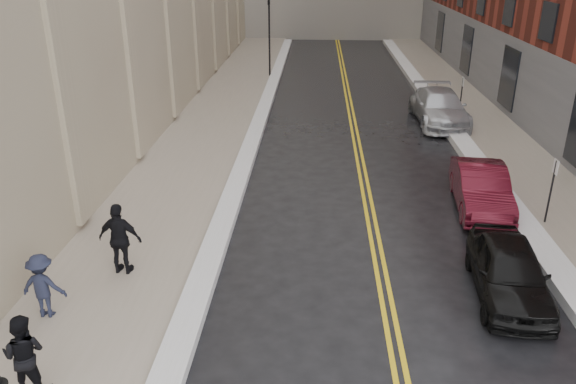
# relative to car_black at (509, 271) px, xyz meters

# --- Properties ---
(sidewalk_left) EXTENTS (4.00, 64.00, 0.15)m
(sidewalk_left) POSITION_rel_car_black_xyz_m (-10.01, 11.97, -0.63)
(sidewalk_left) COLOR gray
(sidewalk_left) RESTS_ON ground
(sidewalk_right) EXTENTS (3.00, 64.00, 0.15)m
(sidewalk_right) POSITION_rel_car_black_xyz_m (3.49, 11.97, -0.63)
(sidewalk_right) COLOR gray
(sidewalk_right) RESTS_ON ground
(lane_stripe_a) EXTENTS (0.12, 64.00, 0.01)m
(lane_stripe_a) POSITION_rel_car_black_xyz_m (-3.13, 11.97, -0.70)
(lane_stripe_a) COLOR gold
(lane_stripe_a) RESTS_ON ground
(lane_stripe_b) EXTENTS (0.12, 64.00, 0.01)m
(lane_stripe_b) POSITION_rel_car_black_xyz_m (-2.89, 11.97, -0.70)
(lane_stripe_b) COLOR gold
(lane_stripe_b) RESTS_ON ground
(snow_ridge_left) EXTENTS (0.70, 60.80, 0.26)m
(snow_ridge_left) POSITION_rel_car_black_xyz_m (-7.71, 11.97, -0.57)
(snow_ridge_left) COLOR silver
(snow_ridge_left) RESTS_ON ground
(snow_ridge_right) EXTENTS (0.85, 60.80, 0.30)m
(snow_ridge_right) POSITION_rel_car_black_xyz_m (1.64, 11.97, -0.55)
(snow_ridge_right) COLOR silver
(snow_ridge_right) RESTS_ON ground
(traffic_signal) EXTENTS (0.18, 0.15, 5.20)m
(traffic_signal) POSITION_rel_car_black_xyz_m (-8.11, 25.97, 2.38)
(traffic_signal) COLOR black
(traffic_signal) RESTS_ON ground
(parking_sign_near) EXTENTS (0.06, 0.35, 2.23)m
(parking_sign_near) POSITION_rel_car_black_xyz_m (2.39, 3.97, 0.65)
(parking_sign_near) COLOR black
(parking_sign_near) RESTS_ON ground
(parking_sign_far) EXTENTS (0.06, 0.35, 2.23)m
(parking_sign_far) POSITION_rel_car_black_xyz_m (2.39, 15.97, 0.65)
(parking_sign_far) COLOR black
(parking_sign_far) RESTS_ON ground
(car_black) EXTENTS (2.03, 4.25, 1.40)m
(car_black) POSITION_rel_car_black_xyz_m (0.00, 0.00, 0.00)
(car_black) COLOR black
(car_black) RESTS_ON ground
(car_maroon) EXTENTS (1.96, 4.57, 1.46)m
(car_maroon) POSITION_rel_car_black_xyz_m (0.67, 5.24, 0.03)
(car_maroon) COLOR #4D0D1A
(car_maroon) RESTS_ON ground
(car_silver_near) EXTENTS (2.31, 5.62, 1.63)m
(car_silver_near) POSITION_rel_car_black_xyz_m (1.29, 15.42, 0.11)
(car_silver_near) COLOR #B6B8BF
(car_silver_near) RESTS_ON ground
(car_silver_far) EXTENTS (2.55, 4.84, 1.30)m
(car_silver_far) POSITION_rel_car_black_xyz_m (1.29, 15.67, -0.05)
(car_silver_far) COLOR gray
(car_silver_far) RESTS_ON ground
(pedestrian_a) EXTENTS (0.84, 0.66, 1.69)m
(pedestrian_a) POSITION_rel_car_black_xyz_m (-10.25, -4.04, 0.29)
(pedestrian_a) COLOR black
(pedestrian_a) RESTS_ON sidewalk_left
(pedestrian_b) EXTENTS (1.04, 0.62, 1.58)m
(pedestrian_b) POSITION_rel_car_black_xyz_m (-11.02, -1.64, 0.24)
(pedestrian_b) COLOR #1B1E31
(pedestrian_b) RESTS_ON sidewalk_left
(pedestrian_c) EXTENTS (1.20, 0.61, 1.96)m
(pedestrian_c) POSITION_rel_car_black_xyz_m (-9.85, 0.33, 0.43)
(pedestrian_c) COLOR black
(pedestrian_c) RESTS_ON sidewalk_left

